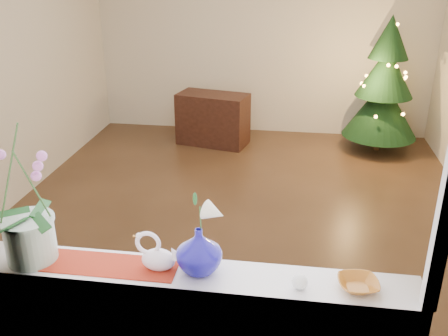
# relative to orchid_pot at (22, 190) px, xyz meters

# --- Properties ---
(ground) EXTENTS (5.00, 5.00, 0.00)m
(ground) POSITION_rel_orchid_pot_xyz_m (0.75, 2.37, -1.30)
(ground) COLOR #392617
(ground) RESTS_ON ground
(wall_back) EXTENTS (4.50, 0.10, 2.70)m
(wall_back) POSITION_rel_orchid_pot_xyz_m (0.75, 4.87, 0.05)
(wall_back) COLOR beige
(wall_back) RESTS_ON ground
(wall_front) EXTENTS (4.50, 0.10, 2.70)m
(wall_front) POSITION_rel_orchid_pot_xyz_m (0.75, -0.13, 0.05)
(wall_front) COLOR beige
(wall_front) RESTS_ON ground
(wall_left) EXTENTS (0.10, 5.00, 2.70)m
(wall_left) POSITION_rel_orchid_pot_xyz_m (-1.50, 2.37, 0.05)
(wall_left) COLOR beige
(wall_left) RESTS_ON ground
(windowsill) EXTENTS (2.20, 0.26, 0.04)m
(windowsill) POSITION_rel_orchid_pot_xyz_m (0.75, 0.00, -0.40)
(windowsill) COLOR white
(windowsill) RESTS_ON window_apron
(window_frame) EXTENTS (2.22, 0.06, 1.60)m
(window_frame) POSITION_rel_orchid_pot_xyz_m (0.75, -0.10, 0.40)
(window_frame) COLOR white
(window_frame) RESTS_ON windowsill
(runner) EXTENTS (0.70, 0.20, 0.01)m
(runner) POSITION_rel_orchid_pot_xyz_m (0.37, 0.00, -0.37)
(runner) COLOR maroon
(runner) RESTS_ON windowsill
(orchid_pot) EXTENTS (0.33, 0.33, 0.75)m
(orchid_pot) POSITION_rel_orchid_pot_xyz_m (0.00, 0.00, 0.00)
(orchid_pot) COLOR white
(orchid_pot) RESTS_ON windowsill
(swan) EXTENTS (0.24, 0.14, 0.19)m
(swan) POSITION_rel_orchid_pot_xyz_m (0.63, 0.01, -0.28)
(swan) COLOR white
(swan) RESTS_ON windowsill
(blue_vase) EXTENTS (0.31, 0.31, 0.26)m
(blue_vase) POSITION_rel_orchid_pot_xyz_m (0.82, 0.02, -0.25)
(blue_vase) COLOR #0B0768
(blue_vase) RESTS_ON windowsill
(lily) EXTENTS (0.14, 0.08, 0.19)m
(lily) POSITION_rel_orchid_pot_xyz_m (0.82, 0.02, -0.02)
(lily) COLOR silver
(lily) RESTS_ON blue_vase
(paperweight) EXTENTS (0.09, 0.09, 0.07)m
(paperweight) POSITION_rel_orchid_pot_xyz_m (1.29, -0.04, -0.34)
(paperweight) COLOR white
(paperweight) RESTS_ON windowsill
(amber_dish) EXTENTS (0.17, 0.17, 0.04)m
(amber_dish) POSITION_rel_orchid_pot_xyz_m (1.55, -0.01, -0.36)
(amber_dish) COLOR #A8621D
(amber_dish) RESTS_ON windowsill
(xmas_tree) EXTENTS (1.17, 1.17, 1.67)m
(xmas_tree) POSITION_rel_orchid_pot_xyz_m (2.29, 4.32, -0.46)
(xmas_tree) COLOR black
(xmas_tree) RESTS_ON ground
(side_table) EXTENTS (0.97, 0.63, 0.67)m
(side_table) POSITION_rel_orchid_pot_xyz_m (0.17, 4.24, -0.96)
(side_table) COLOR black
(side_table) RESTS_ON ground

